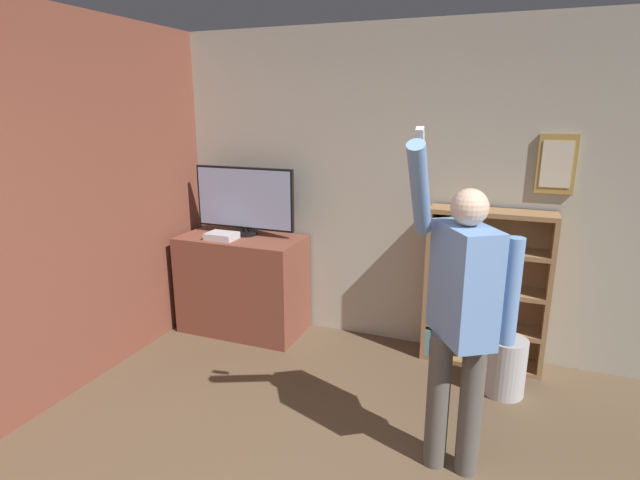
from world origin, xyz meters
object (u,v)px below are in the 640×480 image
object	(u,v)px
television	(244,200)
person	(461,309)
game_console	(222,236)
bookshelf	(475,286)
waste_bin	(505,366)

from	to	relation	value
television	person	world-z (taller)	person
game_console	bookshelf	world-z (taller)	bookshelf
television	waste_bin	world-z (taller)	television
television	bookshelf	xyz separation A→B (m)	(2.04, 0.08, -0.57)
bookshelf	television	bearing A→B (deg)	-177.81
television	game_console	world-z (taller)	television
person	game_console	bearing A→B (deg)	-148.83
bookshelf	waste_bin	world-z (taller)	bookshelf
game_console	person	world-z (taller)	person
bookshelf	person	bearing A→B (deg)	-89.43
television	bookshelf	bearing A→B (deg)	2.19
bookshelf	person	size ratio (longest dim) A/B	0.65
person	waste_bin	distance (m)	1.25
television	waste_bin	xyz separation A→B (m)	(2.32, -0.36, -1.01)
person	bookshelf	bearing A→B (deg)	148.25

